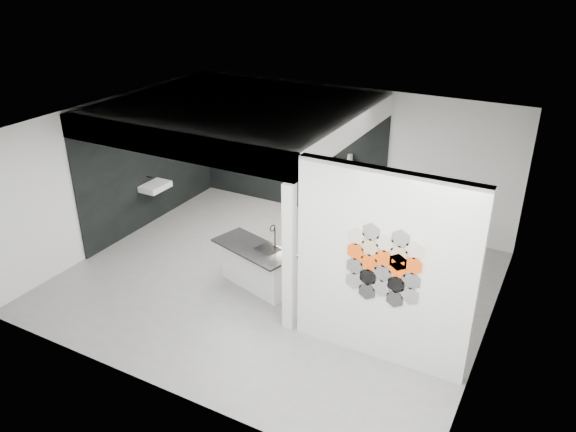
# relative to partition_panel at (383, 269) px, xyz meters

# --- Properties ---
(floor) EXTENTS (7.00, 6.00, 0.01)m
(floor) POSITION_rel_partition_panel_xyz_m (-2.23, 1.00, -1.40)
(floor) COLOR slate
(partition_panel) EXTENTS (2.45, 0.15, 2.80)m
(partition_panel) POSITION_rel_partition_panel_xyz_m (0.00, 0.00, 0.00)
(partition_panel) COLOR silver
(partition_panel) RESTS_ON floor
(bay_clad_back) EXTENTS (4.40, 0.04, 2.35)m
(bay_clad_back) POSITION_rel_partition_panel_xyz_m (-3.52, 3.97, -0.22)
(bay_clad_back) COLOR black
(bay_clad_back) RESTS_ON floor
(bay_clad_left) EXTENTS (0.04, 4.00, 2.35)m
(bay_clad_left) POSITION_rel_partition_panel_xyz_m (-5.70, 2.00, -0.22)
(bay_clad_left) COLOR black
(bay_clad_left) RESTS_ON floor
(bulkhead) EXTENTS (4.40, 4.00, 0.40)m
(bulkhead) POSITION_rel_partition_panel_xyz_m (-3.52, 2.00, 1.15)
(bulkhead) COLOR silver
(bulkhead) RESTS_ON corner_column
(corner_column) EXTENTS (0.16, 0.16, 2.35)m
(corner_column) POSITION_rel_partition_panel_xyz_m (-1.41, 0.00, -0.22)
(corner_column) COLOR silver
(corner_column) RESTS_ON floor
(fascia_beam) EXTENTS (4.40, 0.16, 0.40)m
(fascia_beam) POSITION_rel_partition_panel_xyz_m (-3.52, 0.08, 1.15)
(fascia_beam) COLOR silver
(fascia_beam) RESTS_ON corner_column
(wall_basin) EXTENTS (0.40, 0.60, 0.12)m
(wall_basin) POSITION_rel_partition_panel_xyz_m (-5.46, 1.80, -0.55)
(wall_basin) COLOR silver
(wall_basin) RESTS_ON bay_clad_left
(display_shelf) EXTENTS (3.00, 0.15, 0.04)m
(display_shelf) POSITION_rel_partition_panel_xyz_m (-3.43, 3.87, -0.10)
(display_shelf) COLOR black
(display_shelf) RESTS_ON bay_clad_back
(kitchen_island) EXTENTS (1.58, 1.03, 1.18)m
(kitchen_island) POSITION_rel_partition_panel_xyz_m (-2.41, 0.74, -1.00)
(kitchen_island) COLOR silver
(kitchen_island) RESTS_ON floor
(stockpot) EXTENTS (0.24, 0.24, 0.17)m
(stockpot) POSITION_rel_partition_panel_xyz_m (-4.50, 3.87, 0.00)
(stockpot) COLOR black
(stockpot) RESTS_ON display_shelf
(kettle) EXTENTS (0.25, 0.25, 0.16)m
(kettle) POSITION_rel_partition_panel_xyz_m (-2.57, 3.87, 0.00)
(kettle) COLOR black
(kettle) RESTS_ON display_shelf
(glass_bowl) EXTENTS (0.13, 0.13, 0.09)m
(glass_bowl) POSITION_rel_partition_panel_xyz_m (-2.08, 3.87, -0.04)
(glass_bowl) COLOR gray
(glass_bowl) RESTS_ON display_shelf
(glass_vase) EXTENTS (0.12, 0.12, 0.14)m
(glass_vase) POSITION_rel_partition_panel_xyz_m (-2.08, 3.87, -0.01)
(glass_vase) COLOR gray
(glass_vase) RESTS_ON display_shelf
(bottle_dark) EXTENTS (0.06, 0.06, 0.15)m
(bottle_dark) POSITION_rel_partition_panel_xyz_m (-3.97, 3.87, -0.01)
(bottle_dark) COLOR black
(bottle_dark) RESTS_ON display_shelf
(utensil_cup) EXTENTS (0.08, 0.08, 0.09)m
(utensil_cup) POSITION_rel_partition_panel_xyz_m (-4.13, 3.87, -0.03)
(utensil_cup) COLOR black
(utensil_cup) RESTS_ON display_shelf
(hex_tile_cluster) EXTENTS (1.04, 0.02, 1.16)m
(hex_tile_cluster) POSITION_rel_partition_panel_xyz_m (0.03, -0.09, 0.10)
(hex_tile_cluster) COLOR silver
(hex_tile_cluster) RESTS_ON partition_panel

